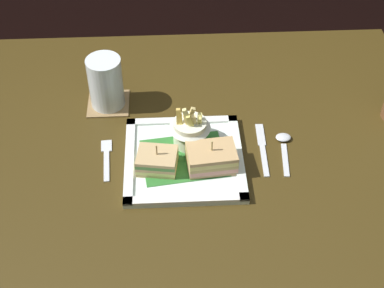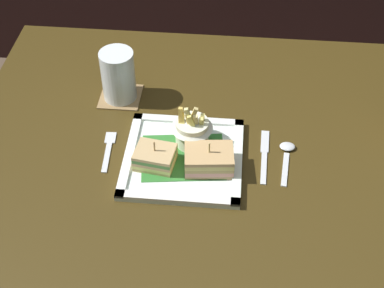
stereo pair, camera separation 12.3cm
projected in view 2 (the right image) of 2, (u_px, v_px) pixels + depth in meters
dining_table at (200, 199)px, 1.38m from camera, size 1.10×0.94×0.74m
square_plate at (183, 158)px, 1.25m from camera, size 0.26×0.26×0.02m
sandwich_half_left at (155, 157)px, 1.22m from camera, size 0.09×0.08×0.07m
sandwich_half_right at (209, 160)px, 1.21m from camera, size 0.11×0.08×0.07m
fries_cup at (192, 128)px, 1.25m from camera, size 0.09×0.09×0.11m
drink_coaster at (121, 97)px, 1.41m from camera, size 0.10×0.10×0.00m
water_glass at (119, 78)px, 1.37m from camera, size 0.08×0.08×0.13m
fork at (108, 149)px, 1.28m from camera, size 0.03×0.13×0.00m
knife at (264, 154)px, 1.27m from camera, size 0.02×0.17×0.00m
spoon at (287, 152)px, 1.27m from camera, size 0.04×0.13×0.01m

